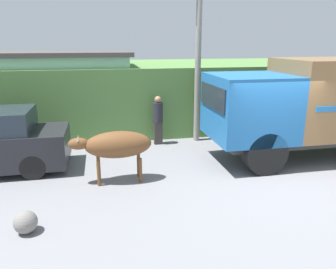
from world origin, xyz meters
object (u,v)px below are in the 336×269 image
at_px(cargo_truck, 331,102).
at_px(roadside_rock, 26,222).
at_px(brown_cow, 116,145).
at_px(utility_pole, 198,58).
at_px(pedestrian_on_hill, 158,118).

bearing_deg(cargo_truck, roadside_rock, -160.93).
distance_m(brown_cow, utility_pole, 4.72).
relative_size(brown_cow, utility_pole, 0.37).
xyz_separation_m(cargo_truck, brown_cow, (-6.45, -0.60, -0.74)).
xyz_separation_m(utility_pole, roadside_rock, (-4.82, -5.12, -2.70)).
height_order(brown_cow, roadside_rock, brown_cow).
relative_size(utility_pole, roadside_rock, 12.77).
relative_size(cargo_truck, utility_pole, 1.30).
distance_m(brown_cow, roadside_rock, 2.83).
bearing_deg(roadside_rock, cargo_truck, 17.71).
bearing_deg(pedestrian_on_hill, cargo_truck, 154.61).
xyz_separation_m(pedestrian_on_hill, roadside_rock, (-3.39, -4.95, -0.71)).
xyz_separation_m(cargo_truck, utility_pole, (-3.45, 2.48, 1.20)).
height_order(brown_cow, pedestrian_on_hill, pedestrian_on_hill).
bearing_deg(utility_pole, cargo_truck, -35.69).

